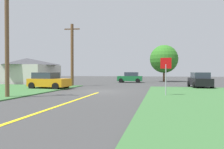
% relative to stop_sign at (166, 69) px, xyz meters
% --- Properties ---
extents(ground_plane, '(120.00, 120.00, 0.00)m').
position_rel_stop_sign_xyz_m(ground_plane, '(-5.28, 2.43, -1.86)').
color(ground_plane, '#3D3D3D').
extents(lane_stripe_center, '(0.20, 14.00, 0.01)m').
position_rel_stop_sign_xyz_m(lane_stripe_center, '(-5.28, -5.57, -1.86)').
color(lane_stripe_center, yellow).
rests_on(lane_stripe_center, ground).
extents(stop_sign, '(0.74, 0.08, 2.65)m').
position_rel_stop_sign_xyz_m(stop_sign, '(0.00, 0.00, 0.00)').
color(stop_sign, '#9EA0A8').
rests_on(stop_sign, ground).
extents(car_approaching_junction, '(3.84, 2.04, 1.62)m').
position_rel_stop_sign_xyz_m(car_approaching_junction, '(-4.88, 17.77, -1.06)').
color(car_approaching_junction, '#196B33').
rests_on(car_approaching_junction, ground).
extents(car_on_crossroad, '(2.03, 4.39, 1.62)m').
position_rel_stop_sign_xyz_m(car_on_crossroad, '(3.73, 8.74, -1.06)').
color(car_on_crossroad, black).
rests_on(car_on_crossroad, ground).
extents(parked_car_near_building, '(4.05, 2.38, 1.62)m').
position_rel_stop_sign_xyz_m(parked_car_near_building, '(-11.12, 3.88, -1.06)').
color(parked_car_near_building, orange).
rests_on(parked_car_near_building, ground).
extents(utility_pole_near, '(1.80, 0.33, 7.86)m').
position_rel_stop_sign_xyz_m(utility_pole_near, '(-10.04, -3.13, 2.22)').
color(utility_pole_near, brown).
rests_on(utility_pole_near, ground).
extents(utility_pole_mid, '(1.80, 0.38, 7.24)m').
position_rel_stop_sign_xyz_m(utility_pole_mid, '(-10.36, 7.90, 1.85)').
color(utility_pole_mid, brown).
rests_on(utility_pole_mid, ground).
extents(oak_tree_left, '(4.77, 4.77, 6.27)m').
position_rel_stop_sign_xyz_m(oak_tree_left, '(0.33, 22.06, 2.02)').
color(oak_tree_left, brown).
rests_on(oak_tree_left, ground).
extents(barn, '(7.78, 6.99, 3.70)m').
position_rel_stop_sign_xyz_m(barn, '(-19.40, 12.24, -0.01)').
color(barn, beige).
rests_on(barn, ground).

